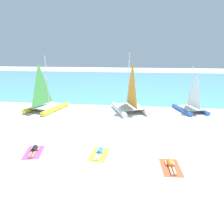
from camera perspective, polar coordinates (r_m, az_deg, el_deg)
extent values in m
plane|color=white|center=(22.57, 1.39, 0.39)|extent=(120.00, 120.00, 0.00)
cube|color=#5BB2C1|center=(44.31, 4.27, 8.64)|extent=(120.00, 40.00, 0.05)
cylinder|color=yellow|center=(24.76, -20.22, 1.46)|extent=(1.66, 4.57, 0.52)
cylinder|color=yellow|center=(23.26, -15.77, 0.92)|extent=(1.66, 4.57, 0.52)
cube|color=silver|center=(23.76, -18.46, 1.75)|extent=(3.06, 3.44, 0.07)
cylinder|color=silver|center=(23.73, -18.06, 8.43)|extent=(0.11, 0.11, 5.46)
pyramid|color=#4CA54C|center=(22.94, -19.73, 7.59)|extent=(0.67, 2.34, 4.58)
cylinder|color=blue|center=(23.43, 19.27, 0.60)|extent=(1.54, 3.75, 0.43)
cylinder|color=blue|center=(24.46, 23.33, 0.82)|extent=(1.54, 3.75, 0.43)
cube|color=silver|center=(23.72, 21.63, 1.16)|extent=(2.62, 2.91, 0.05)
cylinder|color=silver|center=(23.71, 21.53, 6.70)|extent=(0.09, 0.09, 4.51)
pyramid|color=white|center=(22.99, 22.64, 5.94)|extent=(0.64, 1.91, 3.79)
cylinder|color=white|center=(22.12, 1.87, 0.78)|extent=(2.24, 4.66, 0.55)
cylinder|color=white|center=(22.92, 7.92, 1.20)|extent=(2.24, 4.66, 0.55)
cube|color=silver|center=(22.20, 5.16, 1.60)|extent=(3.44, 3.76, 0.07)
cylinder|color=silver|center=(22.26, 4.77, 9.06)|extent=(0.11, 0.11, 5.70)
pyramid|color=orange|center=(21.23, 5.74, 8.18)|extent=(0.97, 2.36, 4.79)
cube|color=#D84C99|center=(14.53, -21.40, -10.63)|extent=(1.51, 2.10, 0.01)
cylinder|color=black|center=(14.63, -21.27, -9.73)|extent=(0.44, 0.67, 0.30)
sphere|color=tan|center=(14.98, -20.89, -9.04)|extent=(0.22, 0.22, 0.22)
cylinder|color=tan|center=(14.13, -22.25, -11.18)|extent=(0.32, 0.79, 0.14)
cylinder|color=tan|center=(14.08, -21.53, -11.20)|extent=(0.32, 0.79, 0.14)
cylinder|color=tan|center=(14.86, -21.92, -9.77)|extent=(0.20, 0.46, 0.10)
cylinder|color=tan|center=(14.75, -20.25, -9.79)|extent=(0.20, 0.46, 0.10)
cube|color=yellow|center=(13.33, -3.70, -11.97)|extent=(1.21, 1.96, 0.01)
cylinder|color=#268CCC|center=(13.43, -3.51, -10.98)|extent=(0.34, 0.64, 0.30)
sphere|color=beige|center=(13.78, -3.09, -10.20)|extent=(0.22, 0.22, 0.22)
cylinder|color=beige|center=(12.94, -4.60, -12.58)|extent=(0.19, 0.79, 0.14)
cylinder|color=beige|center=(12.89, -3.81, -12.66)|extent=(0.19, 0.79, 0.14)
cylinder|color=beige|center=(13.65, -4.25, -10.93)|extent=(0.13, 0.46, 0.10)
cylinder|color=beige|center=(13.56, -2.42, -11.11)|extent=(0.13, 0.46, 0.10)
cube|color=#EA5933|center=(12.47, 16.41, -14.93)|extent=(1.20, 1.95, 0.01)
cylinder|color=orange|center=(12.55, 16.29, -13.85)|extent=(0.33, 0.63, 0.30)
sphere|color=#D8AD84|center=(12.90, 15.91, -12.92)|extent=(0.22, 0.22, 0.22)
cylinder|color=#D8AD84|center=(12.04, 16.46, -15.76)|extent=(0.18, 0.79, 0.14)
cylinder|color=#D8AD84|center=(12.08, 17.33, -15.72)|extent=(0.18, 0.79, 0.14)
cylinder|color=#D8AD84|center=(12.69, 15.11, -13.87)|extent=(0.12, 0.45, 0.10)
cylinder|color=#D8AD84|center=(12.78, 17.10, -13.81)|extent=(0.12, 0.45, 0.10)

